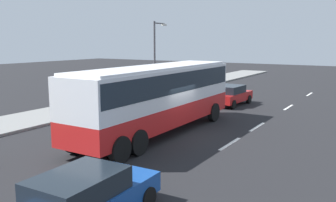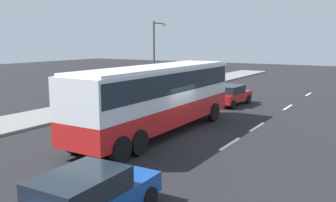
% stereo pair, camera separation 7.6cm
% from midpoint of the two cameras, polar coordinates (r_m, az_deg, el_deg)
% --- Properties ---
extents(ground_plane, '(120.00, 120.00, 0.00)m').
position_cam_midpoint_polar(ground_plane, '(18.67, 0.97, -5.26)').
color(ground_plane, black).
extents(sidewalk_curb, '(80.00, 4.00, 0.15)m').
position_cam_midpoint_polar(sidewalk_curb, '(24.44, -17.58, -2.01)').
color(sidewalk_curb, gray).
rests_on(sidewalk_curb, ground_plane).
extents(lane_centreline, '(39.50, 0.16, 0.01)m').
position_cam_midpoint_polar(lane_centreline, '(16.73, 9.14, -7.12)').
color(lane_centreline, white).
rests_on(lane_centreline, ground_plane).
extents(coach_bus, '(11.62, 2.79, 3.50)m').
position_cam_midpoint_polar(coach_bus, '(18.33, -1.49, 1.38)').
color(coach_bus, red).
rests_on(coach_bus, ground_plane).
extents(car_red_compact, '(4.23, 2.14, 1.48)m').
position_cam_midpoint_polar(car_red_compact, '(27.38, 9.85, 1.00)').
color(car_red_compact, '#B21919').
rests_on(car_red_compact, ground_plane).
extents(car_blue_saloon, '(4.35, 2.01, 1.48)m').
position_cam_midpoint_polar(car_blue_saloon, '(9.82, -12.66, -14.54)').
color(car_blue_saloon, '#194799').
rests_on(car_blue_saloon, ground_plane).
extents(pedestrian_near_curb, '(0.32, 0.32, 1.56)m').
position_cam_midpoint_polar(pedestrian_near_curb, '(29.78, -4.32, 2.27)').
color(pedestrian_near_curb, black).
rests_on(pedestrian_near_curb, sidewalk_curb).
extents(street_lamp, '(1.80, 0.24, 6.19)m').
position_cam_midpoint_polar(street_lamp, '(30.17, -1.85, 7.56)').
color(street_lamp, '#47474C').
rests_on(street_lamp, sidewalk_curb).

